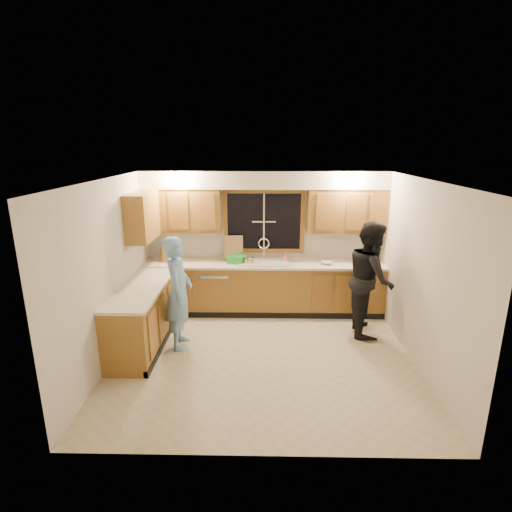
{
  "coord_description": "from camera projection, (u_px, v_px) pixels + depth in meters",
  "views": [
    {
      "loc": [
        -0.0,
        -5.12,
        2.94
      ],
      "look_at": [
        -0.12,
        0.65,
        1.31
      ],
      "focal_mm": 28.0,
      "sensor_mm": 36.0,
      "label": 1
    }
  ],
  "objects": [
    {
      "name": "soap_bottle",
      "position": [
        286.0,
        257.0,
        7.04
      ],
      "size": [
        0.09,
        0.09,
        0.18
      ],
      "primitive_type": "imported",
      "rotation": [
        0.0,
        0.0,
        0.04
      ],
      "color": "#E4577F",
      "rests_on": "countertop_back"
    },
    {
      "name": "wall_left",
      "position": [
        109.0,
        272.0,
        5.42
      ],
      "size": [
        0.0,
        3.8,
        3.8
      ],
      "primitive_type": "plane",
      "rotation": [
        1.57,
        0.0,
        1.57
      ],
      "color": "beige",
      "rests_on": "ground"
    },
    {
      "name": "window_frame",
      "position": [
        264.0,
        222.0,
        7.11
      ],
      "size": [
        1.44,
        0.03,
        1.14
      ],
      "color": "black",
      "rests_on": "wall_back"
    },
    {
      "name": "stove",
      "position": [
        131.0,
        334.0,
        5.42
      ],
      "size": [
        0.58,
        0.75,
        0.9
      ],
      "primitive_type": "cube",
      "color": "silver",
      "rests_on": "floor"
    },
    {
      "name": "man",
      "position": [
        178.0,
        293.0,
        5.81
      ],
      "size": [
        0.46,
        0.65,
        1.69
      ],
      "primitive_type": "imported",
      "rotation": [
        0.0,
        0.0,
        1.66
      ],
      "color": "#79AAE4",
      "rests_on": "floor"
    },
    {
      "name": "sink",
      "position": [
        264.0,
        266.0,
        7.03
      ],
      "size": [
        0.86,
        0.52,
        0.57
      ],
      "color": "silver",
      "rests_on": "countertop_back"
    },
    {
      "name": "dish_crate",
      "position": [
        237.0,
        259.0,
        7.0
      ],
      "size": [
        0.35,
        0.34,
        0.13
      ],
      "primitive_type": "cube",
      "rotation": [
        0.0,
        0.0,
        -0.28
      ],
      "color": "green",
      "rests_on": "countertop_back"
    },
    {
      "name": "floor",
      "position": [
        263.0,
        356.0,
        5.72
      ],
      "size": [
        4.2,
        4.2,
        0.0
      ],
      "primitive_type": "plane",
      "color": "#C0B394",
      "rests_on": "ground"
    },
    {
      "name": "countertop_left",
      "position": [
        142.0,
        288.0,
        5.85
      ],
      "size": [
        0.63,
        1.9,
        0.04
      ],
      "primitive_type": "cube",
      "color": "beige",
      "rests_on": "base_cabinets_left"
    },
    {
      "name": "base_cabinets_back",
      "position": [
        264.0,
        288.0,
        7.14
      ],
      "size": [
        4.2,
        0.6,
        0.88
      ],
      "primitive_type": "cube",
      "color": "olive",
      "rests_on": "ground"
    },
    {
      "name": "wall_back",
      "position": [
        264.0,
        241.0,
        7.21
      ],
      "size": [
        4.2,
        0.0,
        4.2
      ],
      "primitive_type": "plane",
      "rotation": [
        1.57,
        0.0,
        0.0
      ],
      "color": "beige",
      "rests_on": "ground"
    },
    {
      "name": "can_left",
      "position": [
        253.0,
        261.0,
        6.91
      ],
      "size": [
        0.08,
        0.08,
        0.12
      ],
      "primitive_type": "cylinder",
      "rotation": [
        0.0,
        0.0,
        -0.14
      ],
      "color": "#BEB392",
      "rests_on": "countertop_back"
    },
    {
      "name": "upper_cabinets_return",
      "position": [
        142.0,
        216.0,
        6.34
      ],
      "size": [
        0.33,
        0.9,
        0.75
      ],
      "primitive_type": "cube",
      "color": "olive",
      "rests_on": "wall_left"
    },
    {
      "name": "wall_right",
      "position": [
        420.0,
        274.0,
        5.34
      ],
      "size": [
        0.0,
        3.8,
        3.8
      ],
      "primitive_type": "plane",
      "rotation": [
        1.57,
        0.0,
        -1.57
      ],
      "color": "beige",
      "rests_on": "ground"
    },
    {
      "name": "woman",
      "position": [
        370.0,
        278.0,
        6.25
      ],
      "size": [
        0.76,
        0.94,
        1.81
      ],
      "primitive_type": "imported",
      "rotation": [
        0.0,
        0.0,
        1.48
      ],
      "color": "black",
      "rests_on": "floor"
    },
    {
      "name": "cutting_board",
      "position": [
        234.0,
        248.0,
        7.13
      ],
      "size": [
        0.34,
        0.13,
        0.44
      ],
      "primitive_type": "cube",
      "rotation": [
        -0.21,
        0.0,
        0.04
      ],
      "color": "tan",
      "rests_on": "countertop_back"
    },
    {
      "name": "countertop_back",
      "position": [
        264.0,
        264.0,
        7.0
      ],
      "size": [
        4.2,
        0.63,
        0.04
      ],
      "primitive_type": "cube",
      "color": "beige",
      "rests_on": "base_cabinets_back"
    },
    {
      "name": "ceiling",
      "position": [
        264.0,
        180.0,
        5.04
      ],
      "size": [
        4.2,
        4.2,
        0.0
      ],
      "primitive_type": "plane",
      "rotation": [
        3.14,
        0.0,
        0.0
      ],
      "color": "white"
    },
    {
      "name": "upper_cabinets_right",
      "position": [
        347.0,
        211.0,
        6.87
      ],
      "size": [
        1.35,
        0.33,
        0.75
      ],
      "primitive_type": "cube",
      "color": "olive",
      "rests_on": "wall_back"
    },
    {
      "name": "bowl",
      "position": [
        327.0,
        263.0,
        6.92
      ],
      "size": [
        0.26,
        0.26,
        0.05
      ],
      "primitive_type": "imported",
      "rotation": [
        0.0,
        0.0,
        -0.36
      ],
      "color": "silver",
      "rests_on": "countertop_back"
    },
    {
      "name": "dishwasher",
      "position": [
        216.0,
        290.0,
        7.16
      ],
      "size": [
        0.6,
        0.56,
        0.82
      ],
      "primitive_type": "cube",
      "color": "silver",
      "rests_on": "floor"
    },
    {
      "name": "soffit",
      "position": [
        264.0,
        180.0,
        6.74
      ],
      "size": [
        4.2,
        0.35,
        0.3
      ],
      "primitive_type": "cube",
      "color": "silver",
      "rests_on": "wall_back"
    },
    {
      "name": "can_right",
      "position": [
        245.0,
        261.0,
        6.89
      ],
      "size": [
        0.08,
        0.08,
        0.12
      ],
      "primitive_type": "cylinder",
      "rotation": [
        0.0,
        0.0,
        -0.35
      ],
      "color": "#BEB392",
      "rests_on": "countertop_back"
    },
    {
      "name": "upper_cabinets_left",
      "position": [
        182.0,
        210.0,
        6.92
      ],
      "size": [
        1.35,
        0.33,
        0.75
      ],
      "primitive_type": "cube",
      "color": "olive",
      "rests_on": "wall_back"
    },
    {
      "name": "base_cabinets_left",
      "position": [
        143.0,
        317.0,
        5.97
      ],
      "size": [
        0.6,
        1.9,
        0.88
      ],
      "primitive_type": "cube",
      "color": "olive",
      "rests_on": "ground"
    },
    {
      "name": "knife_block",
      "position": [
        165.0,
        255.0,
        7.05
      ],
      "size": [
        0.17,
        0.17,
        0.24
      ],
      "primitive_type": "cube",
      "rotation": [
        0.0,
        0.0,
        0.77
      ],
      "color": "#9A652A",
      "rests_on": "countertop_back"
    }
  ]
}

